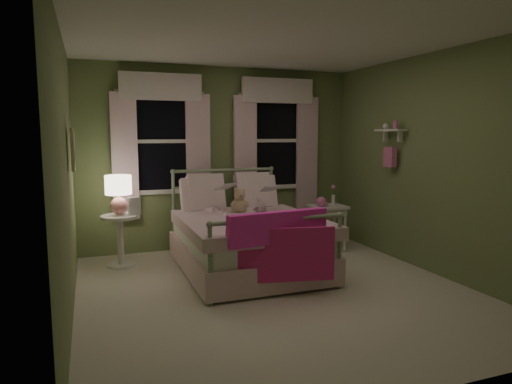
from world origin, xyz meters
name	(u,v)px	position (x,y,z in m)	size (l,w,h in m)	color
room_shell	(277,169)	(0.00, 0.00, 1.30)	(4.20, 4.20, 4.20)	silver
bed	(246,239)	(-0.04, 0.85, 0.38)	(1.58, 2.04, 1.18)	white
pink_throw	(279,239)	(-0.04, -0.18, 0.61)	(1.10, 0.31, 0.71)	#FF31BA
child_left	(214,190)	(-0.32, 1.27, 0.94)	(0.27, 0.18, 0.74)	#F7D1DD
child_right	(256,192)	(0.24, 1.27, 0.89)	(0.31, 0.24, 0.65)	#F7D1DD
book_left	(220,191)	(-0.32, 1.02, 0.96)	(0.20, 0.27, 0.03)	beige
book_right	(263,192)	(0.24, 1.02, 0.92)	(0.20, 0.27, 0.02)	beige
teddy_bear	(239,203)	(-0.04, 1.11, 0.79)	(0.24, 0.21, 0.33)	tan
nightstand_left	(120,233)	(-1.47, 1.52, 0.42)	(0.46, 0.46, 0.65)	white
table_lamp	(119,191)	(-1.47, 1.52, 0.95)	(0.32, 0.32, 0.48)	#DA8281
book_nightstand	(128,215)	(-1.37, 1.44, 0.66)	(0.16, 0.22, 0.02)	beige
nightstand_right	(327,212)	(1.32, 1.30, 0.55)	(0.50, 0.40, 0.64)	white
pink_toy	(321,202)	(1.22, 1.30, 0.71)	(0.14, 0.19, 0.14)	pink
bud_vase	(333,195)	(1.44, 1.35, 0.79)	(0.06, 0.06, 0.28)	white
window_left	(162,136)	(-0.85, 2.03, 1.62)	(1.34, 0.13, 1.96)	black
window_right	(277,136)	(0.85, 2.03, 1.62)	(1.34, 0.13, 1.96)	black
wall_shelf	(390,144)	(1.90, 0.70, 1.52)	(0.15, 0.50, 0.60)	white
framed_picture	(73,149)	(-1.95, 0.60, 1.50)	(0.03, 0.32, 0.42)	beige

